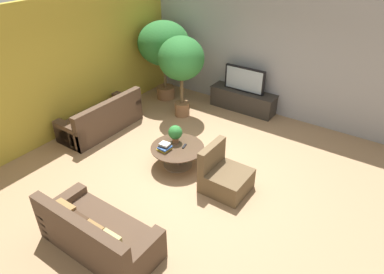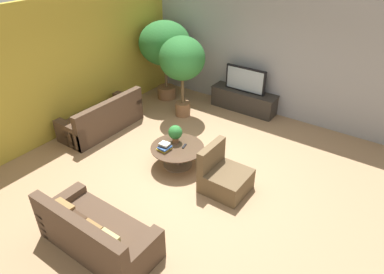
# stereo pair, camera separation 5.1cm
# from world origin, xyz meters

# --- Properties ---
(ground_plane) EXTENTS (24.00, 24.00, 0.00)m
(ground_plane) POSITION_xyz_m (0.00, 0.00, 0.00)
(ground_plane) COLOR #9E7A56
(back_wall_stone) EXTENTS (7.40, 0.12, 3.00)m
(back_wall_stone) POSITION_xyz_m (0.00, 3.26, 1.50)
(back_wall_stone) COLOR #939399
(back_wall_stone) RESTS_ON ground
(side_wall_left) EXTENTS (0.12, 7.40, 3.00)m
(side_wall_left) POSITION_xyz_m (-3.26, 0.20, 1.50)
(side_wall_left) COLOR gold
(side_wall_left) RESTS_ON ground
(media_console) EXTENTS (1.76, 0.50, 0.54)m
(media_console) POSITION_xyz_m (-0.34, 2.94, 0.28)
(media_console) COLOR #2D2823
(media_console) RESTS_ON ground
(television) EXTENTS (1.09, 0.13, 0.63)m
(television) POSITION_xyz_m (-0.34, 2.94, 0.85)
(television) COLOR black
(television) RESTS_ON media_console
(coffee_table) EXTENTS (1.07, 1.07, 0.43)m
(coffee_table) POSITION_xyz_m (-0.27, -0.04, 0.30)
(coffee_table) COLOR #756656
(coffee_table) RESTS_ON ground
(couch_by_wall) EXTENTS (0.84, 1.99, 0.84)m
(couch_by_wall) POSITION_xyz_m (-2.57, 0.08, 0.29)
(couch_by_wall) COLOR #4C3828
(couch_by_wall) RESTS_ON ground
(couch_near_entry) EXTENTS (1.87, 0.84, 0.84)m
(couch_near_entry) POSITION_xyz_m (0.04, -2.43, 0.29)
(couch_near_entry) COLOR #4C3828
(couch_near_entry) RESTS_ON ground
(armchair_wicker) EXTENTS (0.80, 0.76, 0.86)m
(armchair_wicker) POSITION_xyz_m (0.88, -0.15, 0.27)
(armchair_wicker) COLOR brown
(armchair_wicker) RESTS_ON ground
(potted_palm_tall) EXTENTS (1.36, 1.36, 2.14)m
(potted_palm_tall) POSITION_xyz_m (-2.47, 2.36, 1.51)
(potted_palm_tall) COLOR brown
(potted_palm_tall) RESTS_ON ground
(potted_palm_corner) EXTENTS (1.11, 1.11, 2.03)m
(potted_palm_corner) POSITION_xyz_m (-1.47, 1.77, 1.46)
(potted_palm_corner) COLOR brown
(potted_palm_corner) RESTS_ON ground
(potted_plant_tabletop) EXTENTS (0.29, 0.29, 0.37)m
(potted_plant_tabletop) POSITION_xyz_m (-0.41, 0.10, 0.64)
(potted_plant_tabletop) COLOR brown
(potted_plant_tabletop) RESTS_ON coffee_table
(book_stack) EXTENTS (0.25, 0.27, 0.14)m
(book_stack) POSITION_xyz_m (-0.42, -0.25, 0.49)
(book_stack) COLOR gold
(book_stack) RESTS_ON coffee_table
(remote_black) EXTENTS (0.08, 0.16, 0.02)m
(remote_black) POSITION_xyz_m (-0.16, 0.06, 0.44)
(remote_black) COLOR black
(remote_black) RESTS_ON coffee_table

